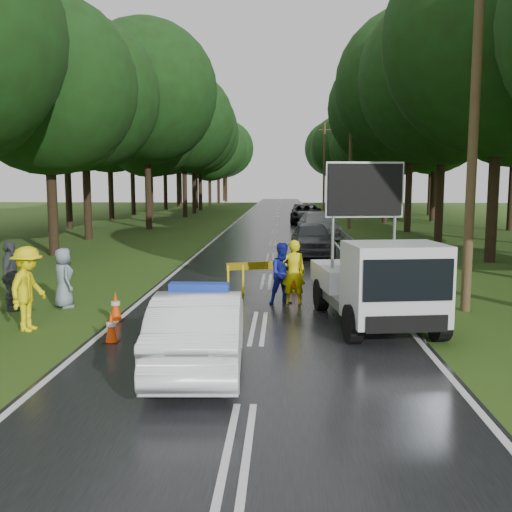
# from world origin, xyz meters

# --- Properties ---
(ground) EXTENTS (160.00, 160.00, 0.00)m
(ground) POSITION_xyz_m (0.00, 0.00, 0.00)
(ground) COLOR #294B15
(ground) RESTS_ON ground
(road) EXTENTS (7.00, 140.00, 0.02)m
(road) POSITION_xyz_m (0.00, 30.00, 0.01)
(road) COLOR black
(road) RESTS_ON ground
(guardrail) EXTENTS (0.12, 60.06, 0.70)m
(guardrail) POSITION_xyz_m (3.70, 29.67, 0.55)
(guardrail) COLOR gray
(guardrail) RESTS_ON ground
(utility_pole_near) EXTENTS (1.40, 0.24, 10.00)m
(utility_pole_near) POSITION_xyz_m (5.20, 2.00, 5.06)
(utility_pole_near) COLOR #4B3923
(utility_pole_near) RESTS_ON ground
(utility_pole_mid) EXTENTS (1.40, 0.24, 10.00)m
(utility_pole_mid) POSITION_xyz_m (5.20, 28.00, 5.06)
(utility_pole_mid) COLOR #4B3923
(utility_pole_mid) RESTS_ON ground
(utility_pole_far) EXTENTS (1.40, 0.24, 10.00)m
(utility_pole_far) POSITION_xyz_m (5.20, 54.00, 5.06)
(utility_pole_far) COLOR #4B3923
(utility_pole_far) RESTS_ON ground
(police_sedan) EXTENTS (1.70, 4.26, 1.52)m
(police_sedan) POSITION_xyz_m (-0.91, -2.83, 0.69)
(police_sedan) COLOR white
(police_sedan) RESTS_ON ground
(work_truck) EXTENTS (2.68, 4.88, 3.71)m
(work_truck) POSITION_xyz_m (2.68, 0.30, 1.00)
(work_truck) COLOR gray
(work_truck) RESTS_ON ground
(barrier) EXTENTS (2.22, 0.72, 0.95)m
(barrier) POSITION_xyz_m (0.02, 4.00, 0.72)
(barrier) COLOR yellow
(barrier) RESTS_ON ground
(officer) EXTENTS (0.65, 0.44, 1.75)m
(officer) POSITION_xyz_m (0.82, 2.56, 0.88)
(officer) COLOR yellow
(officer) RESTS_ON ground
(civilian) EXTENTS (0.95, 0.82, 1.66)m
(civilian) POSITION_xyz_m (0.56, 2.55, 0.83)
(civilian) COLOR #171D96
(civilian) RESTS_ON ground
(bystander_left) EXTENTS (0.81, 1.27, 1.88)m
(bystander_left) POSITION_xyz_m (-5.06, -0.42, 0.94)
(bystander_left) COLOR #FFEB0D
(bystander_left) RESTS_ON ground
(bystander_mid) EXTENTS (0.63, 1.11, 1.79)m
(bystander_mid) POSITION_xyz_m (-6.39, 1.50, 0.89)
(bystander_mid) COLOR #44484C
(bystander_mid) RESTS_ON ground
(bystander_right) EXTENTS (0.85, 0.91, 1.57)m
(bystander_right) POSITION_xyz_m (-5.18, 1.90, 0.78)
(bystander_right) COLOR gray
(bystander_right) RESTS_ON ground
(queue_car_first) EXTENTS (1.96, 4.47, 1.50)m
(queue_car_first) POSITION_xyz_m (1.84, 13.10, 0.75)
(queue_car_first) COLOR #46484E
(queue_car_first) RESTS_ON ground
(queue_car_second) EXTENTS (2.55, 5.38, 1.52)m
(queue_car_second) POSITION_xyz_m (2.60, 21.11, 0.76)
(queue_car_second) COLOR #AAACB3
(queue_car_second) RESTS_ON ground
(queue_car_third) EXTENTS (2.72, 5.54, 1.51)m
(queue_car_third) POSITION_xyz_m (2.40, 32.87, 0.76)
(queue_car_third) COLOR black
(queue_car_third) RESTS_ON ground
(queue_car_fourth) EXTENTS (1.60, 3.99, 1.29)m
(queue_car_fourth) POSITION_xyz_m (2.23, 38.87, 0.64)
(queue_car_fourth) COLOR #3D3E44
(queue_car_fourth) RESTS_ON ground
(cone_near_left) EXTENTS (0.31, 0.31, 0.65)m
(cone_near_left) POSITION_xyz_m (-2.95, -1.33, 0.32)
(cone_near_left) COLOR black
(cone_near_left) RESTS_ON ground
(cone_center) EXTENTS (0.30, 0.30, 0.63)m
(cone_center) POSITION_xyz_m (-0.74, 1.22, 0.31)
(cone_center) COLOR black
(cone_center) RESTS_ON ground
(cone_far) EXTENTS (0.36, 0.36, 0.77)m
(cone_far) POSITION_xyz_m (0.89, 4.92, 0.37)
(cone_far) COLOR black
(cone_far) RESTS_ON ground
(cone_left_mid) EXTENTS (0.34, 0.34, 0.72)m
(cone_left_mid) POSITION_xyz_m (-3.40, 0.50, 0.35)
(cone_left_mid) COLOR black
(cone_left_mid) RESTS_ON ground
(cone_right) EXTENTS (0.39, 0.39, 0.82)m
(cone_right) POSITION_xyz_m (3.50, 3.76, 0.40)
(cone_right) COLOR black
(cone_right) RESTS_ON ground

